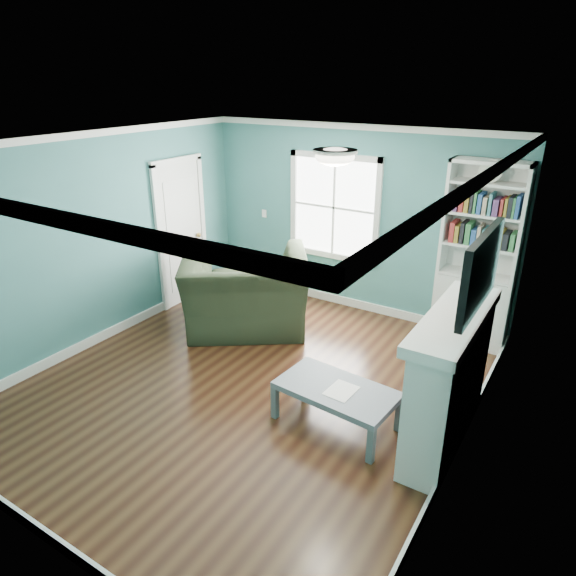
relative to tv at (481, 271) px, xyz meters
The scene contains 13 objects.
floor 2.80m from the tv, behind, with size 5.00×5.00×0.00m, color black.
room_walls 2.21m from the tv, behind, with size 5.00×5.00×5.00m.
trim 2.26m from the tv, behind, with size 4.50×5.00×2.60m.
window 3.40m from the tv, 137.57° to the left, with size 1.40×0.06×1.50m.
bookshelf 2.29m from the tv, 101.57° to the left, with size 0.90×0.35×2.31m.
fireplace 1.10m from the tv, behind, with size 0.44×1.58×1.30m.
tv is the anchor object (origin of this frame).
door 4.63m from the tv, 164.80° to the left, with size 0.12×0.98×2.17m.
ceiling_fixture 1.54m from the tv, behind, with size 0.38×0.38×0.15m.
light_switch 4.38m from the tv, 148.30° to the left, with size 0.08×0.01×0.12m, color white.
recliner 3.35m from the tv, 163.53° to the left, with size 1.59×1.04×1.39m, color #242E1C.
coffee_table 1.77m from the tv, 163.77° to the right, with size 1.19×0.72×0.41m.
paper_sheet 1.70m from the tv, 161.61° to the right, with size 0.25×0.31×0.00m, color white.
Camera 1 is at (2.93, -3.89, 3.19)m, focal length 32.00 mm.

